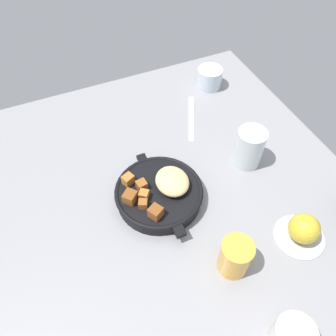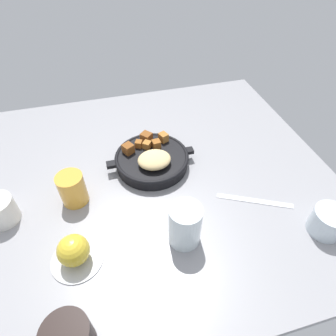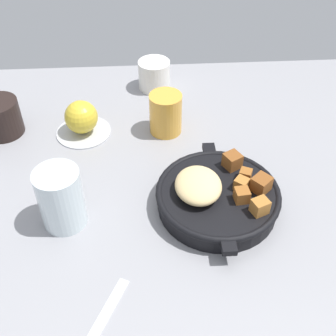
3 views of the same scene
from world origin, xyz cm
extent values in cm
cube|color=gray|center=(0.00, 0.00, -1.20)|extent=(104.58, 95.49, 2.40)
cylinder|color=black|center=(0.27, -4.17, 1.89)|extent=(21.61, 21.61, 3.79)
torus|color=black|center=(0.27, -4.17, 3.48)|extent=(22.38, 22.38, 1.20)
cube|color=black|center=(12.28, -4.17, 3.22)|extent=(2.64, 2.40, 1.20)
cube|color=black|center=(-11.75, -4.17, 3.22)|extent=(2.64, 2.40, 1.20)
ellipsoid|color=#DBBC7F|center=(-0.39, -0.52, 5.53)|extent=(9.59, 8.23, 3.50)
cube|color=#935623|center=(-2.30, -7.82, 4.99)|extent=(2.61, 2.64, 2.41)
cube|color=#935623|center=(2.87, -9.48, 4.82)|extent=(2.67, 2.72, 2.08)
cube|color=#A86B2D|center=(-5.18, -10.33, 5.13)|extent=(3.17, 3.37, 2.69)
cube|color=brown|center=(6.41, -7.66, 5.21)|extent=(3.89, 3.89, 2.85)
cube|color=brown|center=(0.03, -11.68, 5.20)|extent=(4.17, 4.19, 2.83)
cube|color=#A86B2D|center=(0.51, -8.32, 4.88)|extent=(3.12, 3.13, 2.18)
cylinder|color=#B7BABF|center=(23.50, 21.97, 0.30)|extent=(11.94, 11.94, 0.60)
sphere|color=gold|center=(23.50, 21.97, 4.17)|extent=(7.14, 7.14, 7.14)
cube|color=silver|center=(-23.91, 16.93, 0.18)|extent=(19.08, 10.41, 0.36)
cylinder|color=silver|center=(40.98, 5.68, 3.57)|extent=(7.79, 7.79, 7.14)
cylinder|color=silver|center=(-1.80, 22.99, 5.68)|extent=(7.69, 7.69, 11.35)
cylinder|color=silver|center=(-36.17, 29.60, 3.36)|extent=(8.37, 8.37, 6.71)
cylinder|color=gold|center=(23.16, 3.87, 4.54)|extent=(7.04, 7.04, 9.08)
camera|label=1|loc=(45.17, -21.56, 72.41)|focal=35.90mm
camera|label=2|loc=(11.48, 57.51, 60.36)|focal=30.05mm
camera|label=3|loc=(-52.58, 7.99, 58.50)|focal=45.98mm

